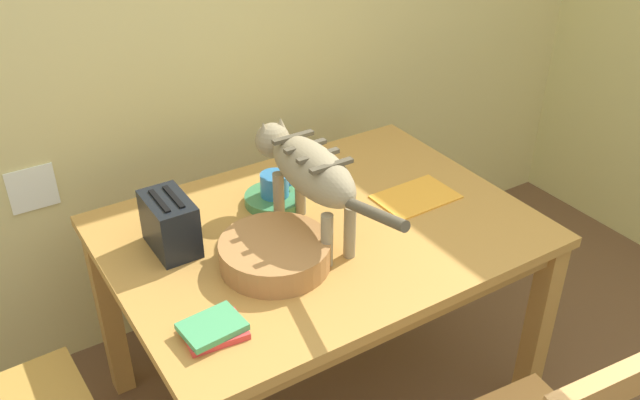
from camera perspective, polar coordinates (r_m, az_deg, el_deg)
wall_rear at (r=2.62m, az=-8.57°, el=15.07°), size 4.25×0.11×2.50m
dining_table at (r=2.24m, az=-0.00°, el=-4.07°), size 1.32×0.97×0.76m
cat at (r=2.05m, az=-1.00°, el=2.53°), size 0.15×0.73×0.32m
saucer_bowl at (r=2.31m, az=-3.73°, el=0.10°), size 0.20×0.20×0.03m
coffee_mug at (r=2.29m, az=-3.72°, el=1.29°), size 0.13×0.09×0.08m
magazine at (r=2.37m, az=7.92°, el=0.26°), size 0.27×0.19×0.01m
book_stack at (r=1.81m, az=-8.80°, el=-10.50°), size 0.17×0.13×0.04m
wicker_basket at (r=2.01m, az=-3.74°, el=-4.39°), size 0.33×0.33×0.08m
toaster at (r=2.10m, az=-12.30°, el=-1.93°), size 0.12×0.20×0.18m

